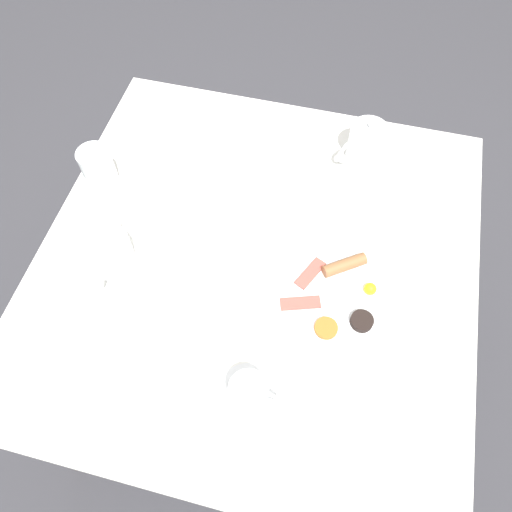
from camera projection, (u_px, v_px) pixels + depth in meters
name	position (u px, v px, depth m)	size (l,w,h in m)	color
ground_plane	(256.00, 357.00, 1.83)	(8.00, 8.00, 0.00)	#333338
table	(256.00, 272.00, 1.27)	(1.09, 1.06, 0.71)	white
breakfast_plate	(336.00, 297.00, 1.16)	(0.32, 0.32, 0.04)	white
teapot_near	(111.00, 254.00, 1.17)	(0.19, 0.10, 0.13)	white
teapot_far	(366.00, 142.00, 1.34)	(0.15, 0.14, 0.13)	white
teacup_with_saucer_left	(249.00, 394.00, 1.02)	(0.15, 0.15, 0.07)	white
water_glass_tall	(100.00, 172.00, 1.27)	(0.08, 0.08, 0.14)	white
napkin_folded	(93.00, 392.00, 1.05)	(0.15, 0.16, 0.01)	white
fork_by_plate	(419.00, 231.00, 1.26)	(0.13, 0.12, 0.00)	silver
knife_by_plate	(241.00, 188.00, 1.33)	(0.16, 0.14, 0.00)	silver
spoon_for_tea	(189.00, 139.00, 1.42)	(0.15, 0.09, 0.00)	silver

